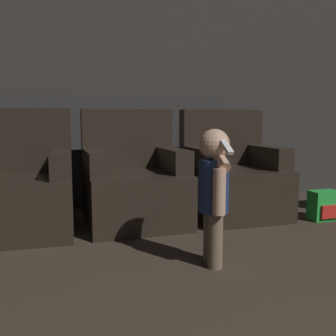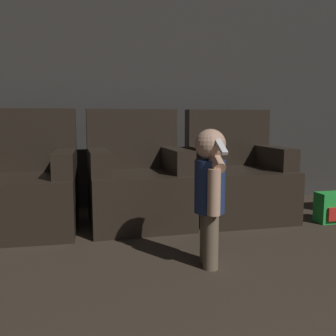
# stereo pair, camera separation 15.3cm
# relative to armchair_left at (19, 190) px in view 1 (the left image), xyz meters

# --- Properties ---
(wall_back) EXTENTS (8.40, 0.05, 2.60)m
(wall_back) POSITION_rel_armchair_left_xyz_m (1.28, 0.71, 0.95)
(wall_back) COLOR #33302D
(wall_back) RESTS_ON ground_plane
(armchair_left) EXTENTS (0.87, 0.84, 1.01)m
(armchair_left) POSITION_rel_armchair_left_xyz_m (0.00, 0.00, 0.00)
(armchair_left) COLOR black
(armchair_left) RESTS_ON ground_plane
(armchair_middle) EXTENTS (0.85, 0.82, 1.01)m
(armchair_middle) POSITION_rel_armchair_left_xyz_m (0.95, 0.00, 0.00)
(armchair_middle) COLOR black
(armchair_middle) RESTS_ON ground_plane
(armchair_right) EXTENTS (0.84, 0.81, 1.01)m
(armchair_right) POSITION_rel_armchair_left_xyz_m (1.90, 0.00, 0.00)
(armchair_right) COLOR black
(armchair_right) RESTS_ON ground_plane
(person_toddler) EXTENTS (0.19, 0.34, 0.86)m
(person_toddler) POSITION_rel_armchair_left_xyz_m (1.22, -1.11, 0.16)
(person_toddler) COLOR brown
(person_toddler) RESTS_ON ground_plane
(toy_backpack) EXTENTS (0.26, 0.18, 0.27)m
(toy_backpack) POSITION_rel_armchair_left_xyz_m (2.63, -0.41, -0.22)
(toy_backpack) COLOR green
(toy_backpack) RESTS_ON ground_plane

